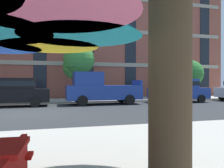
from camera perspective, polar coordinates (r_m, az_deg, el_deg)
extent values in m
plane|color=#2D3033|center=(11.53, -20.12, -7.11)|extent=(120.00, 120.00, 0.00)
cube|color=#B2ADA3|center=(18.27, -18.23, -4.16)|extent=(56.00, 3.60, 0.12)
cube|color=#934C3D|center=(27.62, -17.28, 17.40)|extent=(37.51, 12.00, 19.20)
cube|color=#9E937F|center=(20.44, -17.91, 5.13)|extent=(36.76, 0.08, 0.36)
cube|color=#9E937F|center=(20.95, -17.93, 13.88)|extent=(36.76, 0.08, 0.36)
cube|color=black|center=(27.05, 22.57, 18.65)|extent=(1.10, 0.06, 18.00)
cube|color=black|center=(15.29, -23.88, -2.65)|extent=(4.40, 1.76, 0.80)
cube|color=black|center=(15.24, -23.33, 0.12)|extent=(2.30, 1.55, 0.68)
cube|color=black|center=(15.24, -23.33, 0.12)|extent=(2.32, 1.57, 0.32)
cylinder|color=black|center=(14.29, -18.99, -4.46)|extent=(0.60, 0.22, 0.60)
cylinder|color=black|center=(16.04, -18.56, -3.93)|extent=(0.60, 0.22, 0.60)
cube|color=navy|center=(15.49, -2.17, -2.14)|extent=(5.10, 1.90, 0.96)
cube|color=navy|center=(15.27, -6.20, 1.32)|extent=(1.90, 1.75, 0.90)
cube|color=navy|center=(16.20, 6.37, 0.30)|extent=(0.16, 1.75, 0.36)
cylinder|color=black|center=(16.84, 2.37, -3.57)|extent=(0.68, 0.22, 0.68)
cylinder|color=black|center=(15.05, 4.54, -4.04)|extent=(0.68, 0.22, 0.68)
cylinder|color=black|center=(16.18, -8.40, -3.74)|extent=(0.68, 0.22, 0.68)
cylinder|color=black|center=(14.30, -7.52, -4.27)|extent=(0.68, 0.22, 0.68)
cube|color=navy|center=(17.73, 16.56, -2.23)|extent=(4.40, 1.76, 0.80)
cube|color=navy|center=(17.79, 16.97, 0.17)|extent=(2.30, 1.55, 0.68)
cube|color=black|center=(17.79, 16.97, 0.17)|extent=(2.32, 1.57, 0.32)
cylinder|color=black|center=(16.31, 14.08, -3.85)|extent=(0.60, 0.22, 0.60)
cylinder|color=black|center=(17.86, 11.33, -3.48)|extent=(0.60, 0.22, 0.60)
cylinder|color=black|center=(17.79, 21.80, -3.52)|extent=(0.60, 0.22, 0.60)
cylinder|color=black|center=(19.23, 18.65, -3.22)|extent=(0.60, 0.22, 0.60)
cylinder|color=black|center=(21.27, 26.22, -2.90)|extent=(0.60, 0.22, 0.60)
cylinder|color=#4C3823|center=(18.34, -8.64, -0.90)|extent=(0.45, 0.45, 2.19)
sphere|color=#387F33|center=(18.66, -9.28, 4.24)|extent=(2.05, 2.05, 2.05)
sphere|color=#387F33|center=(18.29, -8.40, 6.26)|extent=(2.51, 2.51, 2.51)
sphere|color=#387F33|center=(18.82, -7.80, 6.22)|extent=(1.47, 1.47, 1.47)
cylinder|color=#4C3823|center=(22.45, 19.16, -1.45)|extent=(0.21, 0.21, 1.59)
sphere|color=#2D702D|center=(22.34, 19.15, 3.26)|extent=(2.02, 2.02, 2.02)
sphere|color=#2D702D|center=(22.49, 18.77, 2.24)|extent=(2.22, 2.22, 2.22)
sphere|color=#2D702D|center=(22.47, 19.32, 2.58)|extent=(2.48, 2.48, 2.48)
cone|color=#199EB2|center=(2.50, -7.95, 16.67)|extent=(1.30, 1.30, 0.43)
cone|color=yellow|center=(3.23, -15.47, 12.91)|extent=(1.30, 1.30, 0.43)
cylinder|color=#4C3823|center=(3.05, 14.52, 2.25)|extent=(0.56, 0.56, 3.19)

